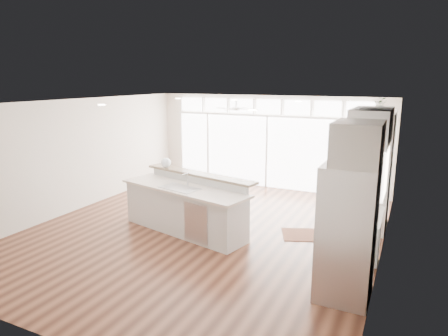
% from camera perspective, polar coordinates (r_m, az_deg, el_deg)
% --- Properties ---
extents(floor, '(7.00, 8.00, 0.02)m').
position_cam_1_polar(floor, '(8.61, -2.95, -9.01)').
color(floor, '#401F13').
rests_on(floor, ground).
extents(ceiling, '(7.00, 8.00, 0.02)m').
position_cam_1_polar(ceiling, '(8.01, -3.17, 9.31)').
color(ceiling, white).
rests_on(ceiling, wall_back).
extents(wall_back, '(7.00, 0.04, 2.70)m').
position_cam_1_polar(wall_back, '(11.81, 6.30, 3.73)').
color(wall_back, beige).
rests_on(wall_back, floor).
extents(wall_front, '(7.00, 0.04, 2.70)m').
position_cam_1_polar(wall_front, '(5.21, -24.89, -8.95)').
color(wall_front, beige).
rests_on(wall_front, floor).
extents(wall_left, '(0.04, 8.00, 2.70)m').
position_cam_1_polar(wall_left, '(10.32, -20.38, 1.72)').
color(wall_left, beige).
rests_on(wall_left, floor).
extents(wall_right, '(0.04, 8.00, 2.70)m').
position_cam_1_polar(wall_right, '(7.25, 22.04, -2.79)').
color(wall_right, beige).
rests_on(wall_right, floor).
extents(glass_wall, '(5.80, 0.06, 2.08)m').
position_cam_1_polar(glass_wall, '(11.80, 6.17, 2.25)').
color(glass_wall, white).
rests_on(glass_wall, wall_back).
extents(transom_row, '(5.90, 0.06, 0.40)m').
position_cam_1_polar(transom_row, '(11.63, 6.33, 8.71)').
color(transom_row, white).
rests_on(transom_row, wall_back).
extents(desk_window, '(0.04, 0.85, 0.85)m').
position_cam_1_polar(desk_window, '(7.50, 22.03, -0.73)').
color(desk_window, white).
rests_on(desk_window, wall_right).
extents(ceiling_fan, '(1.16, 1.16, 0.32)m').
position_cam_1_polar(ceiling_fan, '(10.75, 1.75, 9.00)').
color(ceiling_fan, silver).
rests_on(ceiling_fan, ceiling).
extents(recessed_lights, '(3.40, 3.00, 0.02)m').
position_cam_1_polar(recessed_lights, '(8.19, -2.49, 9.25)').
color(recessed_lights, white).
rests_on(recessed_lights, ceiling).
extents(oven_cabinet, '(0.64, 1.20, 2.50)m').
position_cam_1_polar(oven_cabinet, '(9.04, 20.72, -0.41)').
color(oven_cabinet, silver).
rests_on(oven_cabinet, floor).
extents(desk_nook, '(0.72, 1.30, 0.76)m').
position_cam_1_polar(desk_nook, '(7.86, 18.90, -8.82)').
color(desk_nook, silver).
rests_on(desk_nook, floor).
extents(upper_cabinets, '(0.64, 1.30, 0.64)m').
position_cam_1_polar(upper_cabinets, '(7.39, 20.29, 5.54)').
color(upper_cabinets, silver).
rests_on(upper_cabinets, wall_right).
extents(refrigerator, '(0.76, 0.90, 2.00)m').
position_cam_1_polar(refrigerator, '(6.11, 17.18, -8.71)').
color(refrigerator, silver).
rests_on(refrigerator, floor).
extents(fridge_cabinet, '(0.64, 0.90, 0.60)m').
position_cam_1_polar(fridge_cabinet, '(5.77, 18.60, 3.36)').
color(fridge_cabinet, silver).
rests_on(fridge_cabinet, wall_right).
extents(framed_photos, '(0.06, 0.22, 0.80)m').
position_cam_1_polar(framed_photos, '(8.13, 22.25, -0.84)').
color(framed_photos, black).
rests_on(framed_photos, wall_right).
extents(kitchen_island, '(3.16, 1.77, 1.18)m').
position_cam_1_polar(kitchen_island, '(8.41, -5.72, -5.22)').
color(kitchen_island, silver).
rests_on(kitchen_island, floor).
extents(rug, '(1.19, 1.03, 0.01)m').
position_cam_1_polar(rug, '(8.55, 11.73, -9.31)').
color(rug, '#3A1B12').
rests_on(rug, floor).
extents(office_chair, '(0.56, 0.52, 1.06)m').
position_cam_1_polar(office_chair, '(7.13, 17.34, -9.63)').
color(office_chair, black).
rests_on(office_chair, floor).
extents(fishbowl, '(0.25, 0.25, 0.22)m').
position_cam_1_polar(fishbowl, '(9.17, -8.31, 0.75)').
color(fishbowl, white).
rests_on(fishbowl, kitchen_island).
extents(monitor, '(0.11, 0.46, 0.38)m').
position_cam_1_polar(monitor, '(7.68, 18.61, -4.79)').
color(monitor, black).
rests_on(monitor, desk_nook).
extents(keyboard, '(0.15, 0.31, 0.01)m').
position_cam_1_polar(keyboard, '(7.76, 17.26, -5.95)').
color(keyboard, silver).
rests_on(keyboard, desk_nook).
extents(potted_plant, '(0.30, 0.32, 0.23)m').
position_cam_1_polar(potted_plant, '(8.85, 21.41, 8.23)').
color(potted_plant, '#285A26').
rests_on(potted_plant, oven_cabinet).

